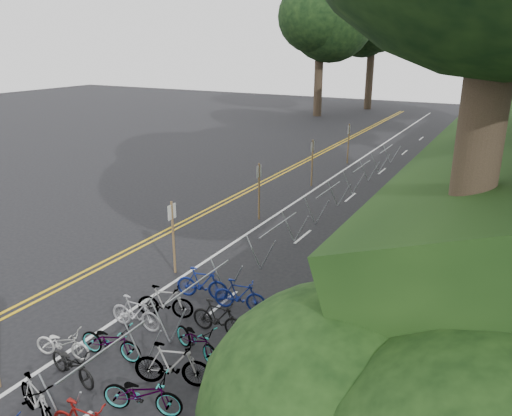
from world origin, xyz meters
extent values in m
plane|color=black|center=(0.00, 0.00, 0.00)|extent=(120.00, 120.00, 0.00)
cube|color=gold|center=(-2.15, 10.00, 0.00)|extent=(0.12, 80.00, 0.01)
cube|color=gold|center=(-1.85, 10.00, 0.00)|extent=(0.12, 80.00, 0.01)
cube|color=silver|center=(1.00, 10.00, 0.00)|extent=(0.12, 80.00, 0.01)
cube|color=silver|center=(5.20, 10.00, 0.00)|extent=(0.12, 80.00, 0.01)
cube|color=silver|center=(3.10, 4.00, 0.00)|extent=(0.10, 1.60, 0.01)
cube|color=silver|center=(3.10, 10.00, 0.00)|extent=(0.10, 1.60, 0.01)
cube|color=silver|center=(3.10, 16.00, 0.00)|extent=(0.10, 1.60, 0.01)
cube|color=silver|center=(3.10, 22.00, 0.00)|extent=(0.10, 1.60, 0.01)
cube|color=silver|center=(3.10, 28.00, 0.00)|extent=(0.10, 1.60, 0.01)
cube|color=silver|center=(3.10, 34.00, 0.00)|extent=(0.10, 1.60, 0.01)
cube|color=maroon|center=(5.70, 12.00, 0.05)|extent=(0.25, 28.00, 0.10)
cube|color=#382819|center=(6.40, 22.00, 0.08)|extent=(1.40, 44.00, 0.16)
ellipsoid|color=#284C19|center=(7.20, 3.00, 1.04)|extent=(2.00, 2.80, 1.60)
ellipsoid|color=#284C19|center=(8.00, 8.00, 1.55)|extent=(2.60, 3.64, 2.08)
ellipsoid|color=#284C19|center=(9.20, 14.00, 1.99)|extent=(2.20, 3.08, 1.76)
ellipsoid|color=#284C19|center=(7.80, 20.00, 1.56)|extent=(3.00, 4.20, 2.40)
ellipsoid|color=#284C19|center=(8.50, 26.00, 1.73)|extent=(2.40, 3.36, 1.92)
ellipsoid|color=#284C19|center=(7.00, 6.00, 0.90)|extent=(1.80, 2.52, 1.44)
ellipsoid|color=black|center=(8.00, 0.50, 1.21)|extent=(5.28, 6.16, 3.52)
cylinder|color=#2D2319|center=(9.50, 3.00, 4.48)|extent=(0.85, 0.85, 6.56)
cylinder|color=#2D2319|center=(-9.00, 42.00, 3.28)|extent=(0.85, 0.85, 6.56)
ellipsoid|color=black|center=(-9.00, 42.00, 9.26)|extent=(8.98, 8.98, 8.53)
cylinder|color=#2D2319|center=(-6.00, 50.00, 3.03)|extent=(0.82, 0.82, 6.06)
ellipsoid|color=black|center=(-6.00, 50.00, 8.42)|extent=(7.85, 7.85, 7.46)
cylinder|color=gray|center=(3.11, -0.69, 1.19)|extent=(0.05, 2.55, 0.05)
cylinder|color=gray|center=(2.83, -1.86, 0.60)|extent=(0.60, 0.04, 1.18)
cylinder|color=gray|center=(3.39, -1.86, 0.60)|extent=(0.60, 0.04, 1.18)
cylinder|color=gray|center=(2.83, 0.49, 0.60)|extent=(0.60, 0.04, 1.18)
cylinder|color=gray|center=(3.39, 0.49, 0.60)|extent=(0.60, 0.04, 1.18)
cylinder|color=gray|center=(3.00, 3.00, 1.15)|extent=(0.05, 3.00, 0.05)
cylinder|color=gray|center=(2.72, 1.60, 0.57)|extent=(0.58, 0.04, 1.13)
cylinder|color=gray|center=(3.28, 1.60, 0.57)|extent=(0.58, 0.04, 1.13)
cylinder|color=gray|center=(2.72, 4.40, 0.57)|extent=(0.58, 0.04, 1.13)
cylinder|color=gray|center=(3.28, 4.40, 0.57)|extent=(0.58, 0.04, 1.13)
cylinder|color=gray|center=(3.00, 8.00, 1.15)|extent=(0.05, 3.00, 0.05)
cylinder|color=gray|center=(2.72, 6.60, 0.57)|extent=(0.58, 0.04, 1.13)
cylinder|color=gray|center=(3.28, 6.60, 0.57)|extent=(0.58, 0.04, 1.13)
cylinder|color=gray|center=(2.72, 9.40, 0.57)|extent=(0.58, 0.04, 1.13)
cylinder|color=gray|center=(3.28, 9.40, 0.57)|extent=(0.58, 0.04, 1.13)
cylinder|color=gray|center=(3.00, 13.00, 1.15)|extent=(0.05, 3.00, 0.05)
cylinder|color=gray|center=(2.72, 11.60, 0.57)|extent=(0.58, 0.04, 1.13)
cylinder|color=gray|center=(3.28, 11.60, 0.57)|extent=(0.58, 0.04, 1.13)
cylinder|color=gray|center=(2.72, 14.40, 0.57)|extent=(0.58, 0.04, 1.13)
cylinder|color=gray|center=(3.28, 14.40, 0.57)|extent=(0.58, 0.04, 1.13)
cylinder|color=gray|center=(3.00, 18.00, 1.15)|extent=(0.05, 3.00, 0.05)
cylinder|color=gray|center=(2.72, 16.60, 0.57)|extent=(0.58, 0.04, 1.13)
cylinder|color=gray|center=(3.28, 16.60, 0.57)|extent=(0.58, 0.04, 1.13)
cylinder|color=gray|center=(2.72, 19.40, 0.57)|extent=(0.58, 0.04, 1.13)
cylinder|color=gray|center=(3.28, 19.40, 0.57)|extent=(0.58, 0.04, 1.13)
cylinder|color=gray|center=(3.00, 23.00, 1.15)|extent=(0.05, 3.00, 0.05)
cylinder|color=gray|center=(2.72, 21.60, 0.57)|extent=(0.58, 0.04, 1.13)
cylinder|color=gray|center=(3.28, 21.60, 0.57)|extent=(0.58, 0.04, 1.13)
cylinder|color=gray|center=(2.72, 24.40, 0.57)|extent=(0.58, 0.04, 1.13)
cylinder|color=gray|center=(3.28, 24.40, 0.57)|extent=(0.58, 0.04, 1.13)
cylinder|color=brown|center=(0.60, 5.00, 1.25)|extent=(0.08, 0.08, 2.50)
cube|color=silver|center=(0.60, 5.00, 2.15)|extent=(0.02, 0.40, 0.50)
cylinder|color=brown|center=(0.60, 11.00, 1.25)|extent=(0.08, 0.08, 2.50)
cube|color=silver|center=(0.60, 11.00, 2.15)|extent=(0.02, 0.40, 0.50)
cylinder|color=brown|center=(0.60, 17.00, 1.25)|extent=(0.08, 0.08, 2.50)
cube|color=silver|center=(0.60, 17.00, 2.15)|extent=(0.02, 0.40, 0.50)
cylinder|color=brown|center=(0.60, 23.00, 1.25)|extent=(0.08, 0.08, 2.50)
cube|color=silver|center=(0.60, 23.00, 2.15)|extent=(0.02, 0.40, 0.50)
imported|color=beige|center=(1.08, -0.12, 0.39)|extent=(0.84, 1.55, 0.78)
imported|color=slate|center=(2.37, -1.89, 0.50)|extent=(0.92, 1.72, 0.99)
imported|color=black|center=(1.98, -0.63, 0.42)|extent=(0.80, 1.66, 0.83)
imported|color=slate|center=(4.08, -0.68, 0.46)|extent=(1.07, 1.86, 0.93)
imported|color=slate|center=(2.12, 0.45, 0.45)|extent=(0.80, 1.77, 0.90)
imported|color=slate|center=(4.08, 0.32, 0.54)|extent=(1.08, 1.85, 1.07)
imported|color=#9E9EA3|center=(1.77, 1.74, 0.47)|extent=(0.54, 1.58, 0.94)
imported|color=slate|center=(3.92, 1.50, 0.44)|extent=(1.08, 1.77, 0.88)
imported|color=slate|center=(2.12, 2.57, 0.49)|extent=(0.97, 1.67, 0.97)
imported|color=black|center=(3.87, 2.55, 0.48)|extent=(0.46, 1.61, 0.96)
imported|color=navy|center=(2.41, 3.97, 0.49)|extent=(0.79, 1.71, 0.99)
imported|color=navy|center=(3.75, 3.90, 0.47)|extent=(0.72, 1.63, 0.94)
camera|label=1|loc=(10.19, -7.09, 7.36)|focal=35.00mm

